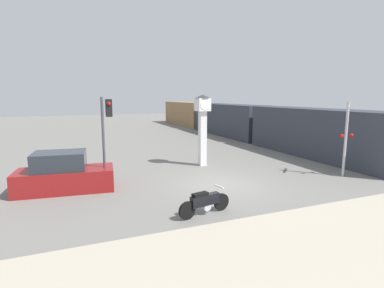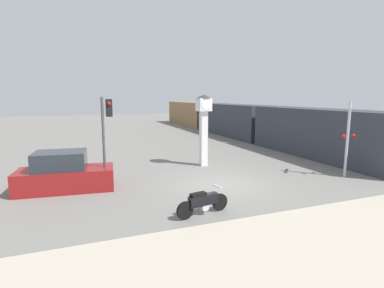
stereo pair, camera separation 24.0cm
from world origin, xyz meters
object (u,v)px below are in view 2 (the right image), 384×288
at_px(motorcycle, 203,202).
at_px(railroad_crossing_signal, 348,136).
at_px(freight_train, 232,120).
at_px(clock_tower, 204,119).
at_px(traffic_light, 106,126).
at_px(parked_car, 65,174).

bearing_deg(motorcycle, railroad_crossing_signal, 0.71).
xyz_separation_m(motorcycle, freight_train, (11.88, 19.72, 1.23)).
xyz_separation_m(clock_tower, railroad_crossing_signal, (6.04, -5.15, -0.69)).
distance_m(clock_tower, railroad_crossing_signal, 7.97).
bearing_deg(freight_train, traffic_light, -134.42).
relative_size(clock_tower, parked_car, 1.00).
xyz_separation_m(clock_tower, traffic_light, (-5.97, -2.53, 0.04)).
height_order(motorcycle, clock_tower, clock_tower).
bearing_deg(clock_tower, freight_train, 54.96).
bearing_deg(railroad_crossing_signal, motorcycle, -167.23).
distance_m(freight_train, traffic_light, 21.07).
bearing_deg(parked_car, clock_tower, 22.05).
bearing_deg(parked_car, traffic_light, -2.06).
relative_size(motorcycle, clock_tower, 0.50).
xyz_separation_m(freight_train, railroad_crossing_signal, (-2.72, -17.65, 0.48)).
xyz_separation_m(clock_tower, parked_car, (-7.88, -2.26, -2.12)).
bearing_deg(parked_car, freight_train, 47.60).
bearing_deg(freight_train, motorcycle, -121.07).
height_order(clock_tower, railroad_crossing_signal, clock_tower).
relative_size(traffic_light, parked_car, 0.97).
height_order(motorcycle, railroad_crossing_signal, railroad_crossing_signal).
xyz_separation_m(traffic_light, railroad_crossing_signal, (12.00, -2.62, -0.73)).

